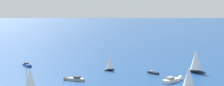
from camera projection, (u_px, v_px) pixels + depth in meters
motorboat_near_centre at (173, 80)px, 133.45m from camera, size 11.35×6.01×3.20m
motorboat_far_stbd at (27, 65)px, 168.29m from camera, size 6.04×9.19×2.63m
sailboat_offshore at (196, 61)px, 151.67m from camera, size 6.31×10.20×12.72m
sailboat_trailing at (30, 85)px, 103.15m from camera, size 10.73×6.67×13.38m
sailboat_ahead at (189, 79)px, 116.84m from camera, size 8.87×5.85×11.02m
sailboat_outer_ring_a at (110, 63)px, 157.35m from camera, size 6.50×4.76×8.24m
motorboat_outer_ring_c at (73, 79)px, 135.68m from camera, size 4.58×9.52×2.67m
motorboat_outer_ring_d at (154, 73)px, 149.43m from camera, size 3.49×6.52×1.84m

